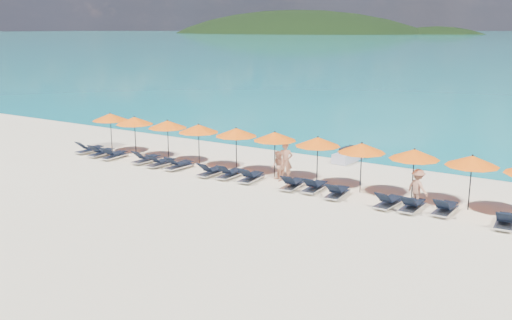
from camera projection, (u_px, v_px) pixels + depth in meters
The scene contains 33 objects.
ground at pixel (217, 201), 23.92m from camera, with size 1400.00×1400.00×0.00m, color beige.
headland_main at pixel (293, 69), 632.59m from camera, with size 374.00×242.00×126.50m.
headland_small at pixel (434, 70), 568.56m from camera, with size 162.00×126.00×85.50m.
jetski at pixel (348, 156), 30.92m from camera, with size 0.96×2.27×0.79m.
beachgoer_a at pixel (286, 161), 27.11m from camera, with size 0.66×0.44×1.82m, color tan.
beachgoer_b at pixel (278, 166), 26.98m from camera, with size 0.70×0.40×1.43m, color tan.
beachgoer_c at pixel (418, 187), 23.20m from camera, with size 0.99×0.46×1.54m, color tan.
umbrella_0 at pixel (110, 117), 33.24m from camera, with size 2.10×2.10×2.28m.
umbrella_1 at pixel (134, 121), 31.95m from camera, with size 2.10×2.10×2.28m.
umbrella_2 at pixel (167, 124), 30.76m from camera, with size 2.10×2.10×2.28m.
umbrella_3 at pixel (199, 128), 29.49m from camera, with size 2.10×2.10×2.28m.
umbrella_4 at pixel (236, 132), 28.45m from camera, with size 2.10×2.10×2.28m.
umbrella_5 at pixel (275, 136), 27.37m from camera, with size 2.10×2.10×2.28m.
umbrella_6 at pixel (318, 142), 26.11m from camera, with size 2.10×2.10×2.28m.
umbrella_7 at pixel (362, 148), 24.76m from camera, with size 2.10×2.10×2.28m.
umbrella_8 at pixel (414, 154), 23.54m from camera, with size 2.10×2.10×2.28m.
umbrella_9 at pixel (472, 161), 22.37m from camera, with size 2.10×2.10×2.28m.
lounger_0 at pixel (89, 149), 33.06m from camera, with size 0.77×1.75×0.66m.
lounger_1 at pixel (101, 152), 32.25m from camera, with size 0.75×1.74×0.66m.
lounger_2 at pixel (114, 155), 31.59m from camera, with size 0.73×1.74×0.66m.
lounger_3 at pixel (146, 159), 30.62m from camera, with size 0.70×1.73×0.66m.
lounger_4 at pixel (161, 162), 29.84m from camera, with size 0.77×1.75×0.66m.
lounger_5 at pixel (179, 165), 29.28m from camera, with size 0.74×1.74×0.66m.
lounger_6 at pixel (211, 171), 28.00m from camera, with size 0.69×1.72×0.66m.
lounger_7 at pixel (230, 173), 27.57m from camera, with size 0.63×1.70×0.66m.
lounger_8 at pixel (251, 177), 26.94m from camera, with size 0.78×1.75×0.66m.
lounger_9 at pixel (293, 184), 25.74m from camera, with size 0.78×1.75×0.66m.
lounger_10 at pixel (314, 186), 25.32m from camera, with size 0.71×1.73×0.66m.
lounger_11 at pixel (337, 192), 24.44m from camera, with size 0.77×1.75×0.66m.
lounger_12 at pixel (389, 202), 23.12m from camera, with size 0.78×1.75×0.66m.
lounger_13 at pixel (412, 205), 22.67m from camera, with size 0.66×1.71×0.66m.
lounger_14 at pixel (445, 208), 22.28m from camera, with size 0.68×1.72×0.66m.
lounger_15 at pixel (505, 221), 20.83m from camera, with size 0.74×1.74×0.66m.
Camera 1 is at (13.86, -18.29, 7.15)m, focal length 40.00 mm.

